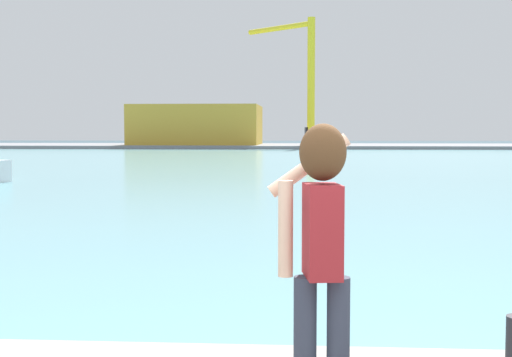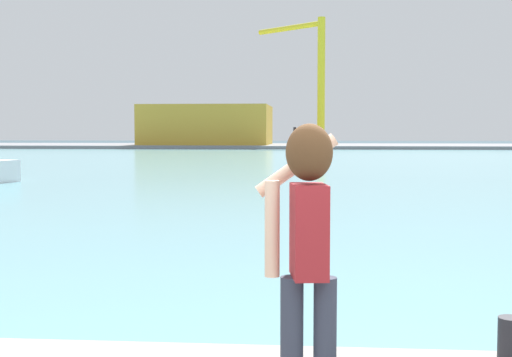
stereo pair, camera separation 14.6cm
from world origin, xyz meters
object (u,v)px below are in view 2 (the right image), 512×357
Objects in this scene: person_photographer at (307,236)px; warehouse_left at (207,125)px; harbor_bollard at (511,344)px; port_crane at (313,67)px.

person_photographer is 92.08m from warehouse_left.
harbor_bollard is 91.52m from warehouse_left.
warehouse_left reaches higher than harbor_bollard.
port_crane is (14.29, -0.63, 7.64)m from warehouse_left.
person_photographer is at bearing -80.74° from warehouse_left.
person_photographer is at bearing -89.66° from port_crane.
port_crane reaches higher than person_photographer.
port_crane is (-1.97, 89.40, 9.98)m from harbor_bollard.
harbor_bollard is at bearing -79.76° from warehouse_left.
harbor_bollard is 0.02× the size of warehouse_left.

